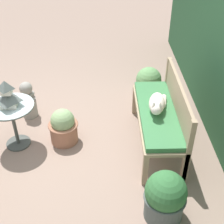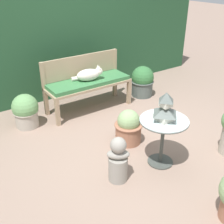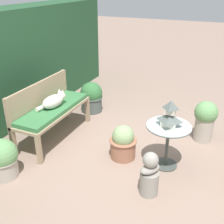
{
  "view_description": "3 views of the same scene",
  "coord_description": "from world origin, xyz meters",
  "px_view_note": "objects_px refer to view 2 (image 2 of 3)",
  "views": [
    {
      "loc": [
        3.18,
        0.59,
        2.77
      ],
      "look_at": [
        0.06,
        0.68,
        0.49
      ],
      "focal_mm": 50.0,
      "sensor_mm": 36.0,
      "label": 1
    },
    {
      "loc": [
        -2.05,
        -2.56,
        2.19
      ],
      "look_at": [
        -0.15,
        0.19,
        0.46
      ],
      "focal_mm": 45.0,
      "sensor_mm": 36.0,
      "label": 2
    },
    {
      "loc": [
        -3.11,
        -1.16,
        2.3
      ],
      "look_at": [
        0.16,
        0.28,
        0.6
      ],
      "focal_mm": 45.0,
      "sensor_mm": 36.0,
      "label": 3
    }
  ],
  "objects_px": {
    "pagoda_birdhouse": "(165,108)",
    "potted_plant_hedge_corner": "(142,81)",
    "potted_plant_patio_mid": "(128,127)",
    "garden_bust": "(118,161)",
    "patio_table": "(163,130)",
    "potted_plant_path_edge": "(26,111)",
    "cat": "(89,75)",
    "garden_bench": "(89,84)"
  },
  "relations": [
    {
      "from": "pagoda_birdhouse",
      "to": "potted_plant_path_edge",
      "type": "xyz_separation_m",
      "value": [
        -1.06,
        1.83,
        -0.5
      ]
    },
    {
      "from": "cat",
      "to": "garden_bust",
      "type": "distance_m",
      "value": 1.89
    },
    {
      "from": "pagoda_birdhouse",
      "to": "potted_plant_patio_mid",
      "type": "height_order",
      "value": "pagoda_birdhouse"
    },
    {
      "from": "patio_table",
      "to": "potted_plant_hedge_corner",
      "type": "distance_m",
      "value": 2.08
    },
    {
      "from": "patio_table",
      "to": "garden_bench",
      "type": "bearing_deg",
      "value": 88.95
    },
    {
      "from": "garden_bench",
      "to": "cat",
      "type": "distance_m",
      "value": 0.18
    },
    {
      "from": "patio_table",
      "to": "garden_bust",
      "type": "xyz_separation_m",
      "value": [
        -0.62,
        0.05,
        -0.22
      ]
    },
    {
      "from": "potted_plant_path_edge",
      "to": "patio_table",
      "type": "bearing_deg",
      "value": -60.03
    },
    {
      "from": "garden_bust",
      "to": "potted_plant_path_edge",
      "type": "distance_m",
      "value": 1.84
    },
    {
      "from": "potted_plant_patio_mid",
      "to": "potted_plant_path_edge",
      "type": "relative_size",
      "value": 0.93
    },
    {
      "from": "cat",
      "to": "potted_plant_hedge_corner",
      "type": "xyz_separation_m",
      "value": [
        1.11,
        -0.05,
        -0.35
      ]
    },
    {
      "from": "pagoda_birdhouse",
      "to": "potted_plant_patio_mid",
      "type": "xyz_separation_m",
      "value": [
        -0.05,
        0.6,
        -0.53
      ]
    },
    {
      "from": "potted_plant_patio_mid",
      "to": "cat",
      "type": "bearing_deg",
      "value": 85.9
    },
    {
      "from": "potted_plant_patio_mid",
      "to": "patio_table",
      "type": "bearing_deg",
      "value": -85.61
    },
    {
      "from": "pagoda_birdhouse",
      "to": "potted_plant_hedge_corner",
      "type": "bearing_deg",
      "value": 56.39
    },
    {
      "from": "patio_table",
      "to": "potted_plant_path_edge",
      "type": "xyz_separation_m",
      "value": [
        -1.06,
        1.83,
        -0.22
      ]
    },
    {
      "from": "potted_plant_hedge_corner",
      "to": "potted_plant_patio_mid",
      "type": "height_order",
      "value": "potted_plant_hedge_corner"
    },
    {
      "from": "garden_bench",
      "to": "potted_plant_patio_mid",
      "type": "height_order",
      "value": "garden_bench"
    },
    {
      "from": "garden_bust",
      "to": "potted_plant_path_edge",
      "type": "bearing_deg",
      "value": 137.8
    },
    {
      "from": "cat",
      "to": "garden_bust",
      "type": "bearing_deg",
      "value": -100.1
    },
    {
      "from": "patio_table",
      "to": "potted_plant_patio_mid",
      "type": "distance_m",
      "value": 0.65
    },
    {
      "from": "cat",
      "to": "pagoda_birdhouse",
      "type": "bearing_deg",
      "value": -80.44
    },
    {
      "from": "potted_plant_patio_mid",
      "to": "potted_plant_hedge_corner",
      "type": "bearing_deg",
      "value": 43.21
    },
    {
      "from": "garden_bench",
      "to": "garden_bust",
      "type": "relative_size",
      "value": 2.55
    },
    {
      "from": "garden_bench",
      "to": "potted_plant_hedge_corner",
      "type": "distance_m",
      "value": 1.13
    },
    {
      "from": "cat",
      "to": "potted_plant_hedge_corner",
      "type": "relative_size",
      "value": 0.86
    },
    {
      "from": "garden_bust",
      "to": "potted_plant_path_edge",
      "type": "height_order",
      "value": "garden_bust"
    },
    {
      "from": "cat",
      "to": "patio_table",
      "type": "height_order",
      "value": "cat"
    },
    {
      "from": "garden_bust",
      "to": "pagoda_birdhouse",
      "type": "bearing_deg",
      "value": 29.83
    },
    {
      "from": "cat",
      "to": "potted_plant_path_edge",
      "type": "height_order",
      "value": "cat"
    },
    {
      "from": "potted_plant_patio_mid",
      "to": "garden_bust",
      "type": "bearing_deg",
      "value": -135.96
    },
    {
      "from": "cat",
      "to": "patio_table",
      "type": "relative_size",
      "value": 0.8
    },
    {
      "from": "cat",
      "to": "potted_plant_hedge_corner",
      "type": "distance_m",
      "value": 1.16
    },
    {
      "from": "patio_table",
      "to": "garden_bust",
      "type": "height_order",
      "value": "patio_table"
    },
    {
      "from": "garden_bust",
      "to": "potted_plant_patio_mid",
      "type": "height_order",
      "value": "garden_bust"
    },
    {
      "from": "cat",
      "to": "pagoda_birdhouse",
      "type": "relative_size",
      "value": 1.43
    },
    {
      "from": "garden_bench",
      "to": "pagoda_birdhouse",
      "type": "height_order",
      "value": "pagoda_birdhouse"
    },
    {
      "from": "pagoda_birdhouse",
      "to": "potted_plant_path_edge",
      "type": "relative_size",
      "value": 0.66
    },
    {
      "from": "potted_plant_patio_mid",
      "to": "potted_plant_path_edge",
      "type": "height_order",
      "value": "potted_plant_path_edge"
    },
    {
      "from": "pagoda_birdhouse",
      "to": "potted_plant_hedge_corner",
      "type": "distance_m",
      "value": 2.13
    },
    {
      "from": "patio_table",
      "to": "pagoda_birdhouse",
      "type": "height_order",
      "value": "pagoda_birdhouse"
    },
    {
      "from": "garden_bust",
      "to": "garden_bench",
      "type": "bearing_deg",
      "value": 103.64
    }
  ]
}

